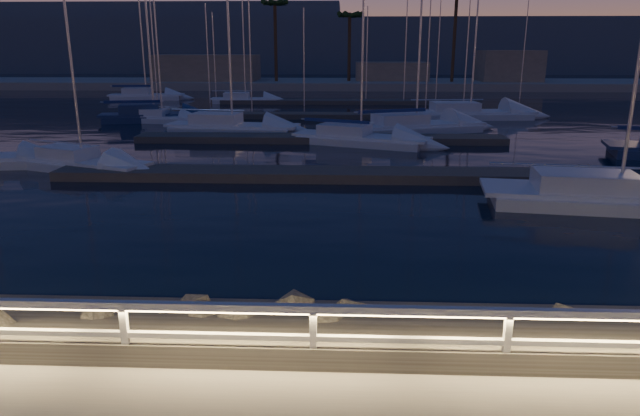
{
  "coord_description": "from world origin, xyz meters",
  "views": [
    {
      "loc": [
        1.45,
        -8.03,
        4.89
      ],
      "look_at": [
        0.94,
        4.0,
        1.49
      ],
      "focal_mm": 32.0,
      "sensor_mm": 36.0,
      "label": 1
    }
  ],
  "objects_px": {
    "sailboat_d": "(611,194)",
    "sailboat_m": "(144,96)",
    "sailboat_j": "(229,126)",
    "sailboat_e": "(151,115)",
    "guard_rail": "(245,321)",
    "sailboat_b": "(80,161)",
    "sailboat_i": "(160,117)",
    "sailboat_n": "(244,99)",
    "sailboat_l": "(467,113)",
    "sailboat_c": "(357,137)",
    "sailboat_g": "(413,126)"
  },
  "relations": [
    {
      "from": "sailboat_g",
      "to": "sailboat_b",
      "type": "bearing_deg",
      "value": -163.33
    },
    {
      "from": "sailboat_n",
      "to": "guard_rail",
      "type": "bearing_deg",
      "value": -82.72
    },
    {
      "from": "sailboat_c",
      "to": "sailboat_g",
      "type": "bearing_deg",
      "value": 74.06
    },
    {
      "from": "sailboat_e",
      "to": "sailboat_l",
      "type": "height_order",
      "value": "sailboat_l"
    },
    {
      "from": "sailboat_b",
      "to": "sailboat_j",
      "type": "xyz_separation_m",
      "value": [
        4.62,
        11.92,
        0.07
      ]
    },
    {
      "from": "sailboat_c",
      "to": "sailboat_d",
      "type": "xyz_separation_m",
      "value": [
        8.77,
        -13.19,
        0.03
      ]
    },
    {
      "from": "sailboat_d",
      "to": "sailboat_e",
      "type": "height_order",
      "value": "sailboat_d"
    },
    {
      "from": "sailboat_j",
      "to": "sailboat_e",
      "type": "bearing_deg",
      "value": 148.18
    },
    {
      "from": "sailboat_e",
      "to": "sailboat_g",
      "type": "bearing_deg",
      "value": -26.71
    },
    {
      "from": "guard_rail",
      "to": "sailboat_g",
      "type": "height_order",
      "value": "sailboat_g"
    },
    {
      "from": "sailboat_n",
      "to": "sailboat_g",
      "type": "bearing_deg",
      "value": -56.3
    },
    {
      "from": "guard_rail",
      "to": "sailboat_g",
      "type": "distance_m",
      "value": 30.79
    },
    {
      "from": "sailboat_d",
      "to": "sailboat_n",
      "type": "bearing_deg",
      "value": 125.25
    },
    {
      "from": "sailboat_l",
      "to": "sailboat_b",
      "type": "bearing_deg",
      "value": -141.59
    },
    {
      "from": "sailboat_g",
      "to": "sailboat_n",
      "type": "relative_size",
      "value": 1.32
    },
    {
      "from": "guard_rail",
      "to": "sailboat_j",
      "type": "relative_size",
      "value": 2.98
    },
    {
      "from": "sailboat_b",
      "to": "guard_rail",
      "type": "bearing_deg",
      "value": -36.56
    },
    {
      "from": "guard_rail",
      "to": "sailboat_e",
      "type": "xyz_separation_m",
      "value": [
        -13.26,
        35.27,
        -0.9
      ]
    },
    {
      "from": "guard_rail",
      "to": "sailboat_e",
      "type": "bearing_deg",
      "value": 110.61
    },
    {
      "from": "sailboat_d",
      "to": "sailboat_j",
      "type": "relative_size",
      "value": 1.08
    },
    {
      "from": "sailboat_i",
      "to": "sailboat_l",
      "type": "bearing_deg",
      "value": 17.11
    },
    {
      "from": "sailboat_i",
      "to": "sailboat_n",
      "type": "bearing_deg",
      "value": 85.6
    },
    {
      "from": "guard_rail",
      "to": "sailboat_i",
      "type": "bearing_deg",
      "value": 109.65
    },
    {
      "from": "sailboat_d",
      "to": "sailboat_m",
      "type": "relative_size",
      "value": 1.19
    },
    {
      "from": "sailboat_d",
      "to": "sailboat_e",
      "type": "distance_m",
      "value": 33.63
    },
    {
      "from": "sailboat_g",
      "to": "sailboat_i",
      "type": "bearing_deg",
      "value": 145.66
    },
    {
      "from": "guard_rail",
      "to": "sailboat_m",
      "type": "relative_size",
      "value": 3.29
    },
    {
      "from": "sailboat_g",
      "to": "sailboat_n",
      "type": "height_order",
      "value": "sailboat_g"
    },
    {
      "from": "sailboat_b",
      "to": "sailboat_m",
      "type": "xyz_separation_m",
      "value": [
        -9.44,
        36.31,
        0.06
      ]
    },
    {
      "from": "sailboat_c",
      "to": "sailboat_l",
      "type": "relative_size",
      "value": 0.8
    },
    {
      "from": "sailboat_g",
      "to": "sailboat_n",
      "type": "distance_m",
      "value": 25.04
    },
    {
      "from": "guard_rail",
      "to": "sailboat_e",
      "type": "height_order",
      "value": "sailboat_e"
    },
    {
      "from": "sailboat_c",
      "to": "sailboat_j",
      "type": "bearing_deg",
      "value": 175.35
    },
    {
      "from": "sailboat_c",
      "to": "sailboat_m",
      "type": "bearing_deg",
      "value": 149.65
    },
    {
      "from": "sailboat_d",
      "to": "sailboat_i",
      "type": "bearing_deg",
      "value": 143.9
    },
    {
      "from": "sailboat_d",
      "to": "sailboat_n",
      "type": "distance_m",
      "value": 43.14
    },
    {
      "from": "sailboat_j",
      "to": "sailboat_m",
      "type": "height_order",
      "value": "sailboat_j"
    },
    {
      "from": "sailboat_n",
      "to": "sailboat_b",
      "type": "bearing_deg",
      "value": -95.98
    },
    {
      "from": "sailboat_l",
      "to": "sailboat_m",
      "type": "distance_m",
      "value": 35.04
    },
    {
      "from": "sailboat_b",
      "to": "sailboat_d",
      "type": "xyz_separation_m",
      "value": [
        21.76,
        -5.37,
        0.05
      ]
    },
    {
      "from": "sailboat_i",
      "to": "sailboat_j",
      "type": "bearing_deg",
      "value": -31.78
    },
    {
      "from": "sailboat_i",
      "to": "sailboat_n",
      "type": "height_order",
      "value": "sailboat_n"
    },
    {
      "from": "sailboat_e",
      "to": "guard_rail",
      "type": "bearing_deg",
      "value": -81.34
    },
    {
      "from": "sailboat_c",
      "to": "sailboat_d",
      "type": "distance_m",
      "value": 15.84
    },
    {
      "from": "guard_rail",
      "to": "sailboat_l",
      "type": "xyz_separation_m",
      "value": [
        11.28,
        38.21,
        -0.9
      ]
    },
    {
      "from": "sailboat_e",
      "to": "sailboat_l",
      "type": "distance_m",
      "value": 24.72
    },
    {
      "from": "sailboat_l",
      "to": "sailboat_e",
      "type": "bearing_deg",
      "value": -178.17
    },
    {
      "from": "sailboat_i",
      "to": "sailboat_j",
      "type": "distance_m",
      "value": 8.26
    },
    {
      "from": "sailboat_n",
      "to": "sailboat_j",
      "type": "bearing_deg",
      "value": -85.37
    },
    {
      "from": "sailboat_g",
      "to": "sailboat_j",
      "type": "bearing_deg",
      "value": 163.38
    }
  ]
}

